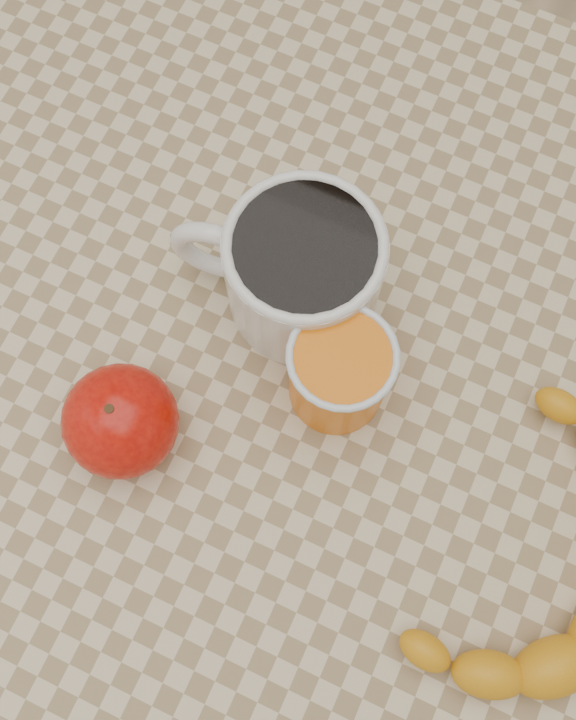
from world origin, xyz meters
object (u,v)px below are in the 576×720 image
at_px(coffee_mug, 299,269).
at_px(banana, 545,563).
at_px(table, 288,395).
at_px(apple, 121,421).
at_px(orange_juice_glass, 339,373).

distance_m(coffee_mug, banana, 0.27).
relative_size(table, coffee_mug, 4.67).
bearing_deg(coffee_mug, banana, -25.94).
relative_size(coffee_mug, banana, 0.54).
height_order(apple, banana, apple).
bearing_deg(orange_juice_glass, banana, -17.84).
xyz_separation_m(coffee_mug, banana, (0.24, -0.12, -0.03)).
distance_m(table, apple, 0.18).
height_order(table, coffee_mug, coffee_mug).
relative_size(coffee_mug, apple, 1.57).
bearing_deg(table, orange_juice_glass, -1.07).
height_order(coffee_mug, apple, coffee_mug).
bearing_deg(banana, apple, -155.74).
bearing_deg(table, coffee_mug, 106.80).
bearing_deg(apple, table, 47.87).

